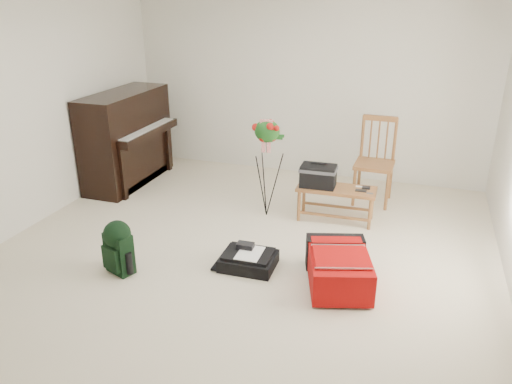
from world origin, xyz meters
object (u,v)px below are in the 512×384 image
(green_backpack, at_px, (118,245))
(dining_chair, at_px, (375,162))
(black_duffel, at_px, (248,259))
(red_suitcase, at_px, (340,265))
(piano, at_px, (128,140))
(flower_stand, at_px, (267,169))
(bench, at_px, (324,180))

(green_backpack, bearing_deg, dining_chair, 71.36)
(black_duffel, bearing_deg, red_suitcase, -1.03)
(dining_chair, relative_size, black_duffel, 2.02)
(piano, distance_m, flower_stand, 2.19)
(piano, bearing_deg, red_suitcase, -27.35)
(bench, xyz_separation_m, flower_stand, (-0.65, -0.12, 0.10))
(bench, distance_m, red_suitcase, 1.41)
(piano, distance_m, black_duffel, 2.92)
(red_suitcase, xyz_separation_m, flower_stand, (-1.08, 1.19, 0.41))
(piano, xyz_separation_m, black_duffel, (2.34, -1.67, -0.52))
(piano, xyz_separation_m, bench, (2.79, -0.35, -0.11))
(green_backpack, relative_size, flower_stand, 0.44)
(bench, relative_size, flower_stand, 0.76)
(red_suitcase, relative_size, black_duffel, 1.73)
(black_duffel, height_order, green_backpack, green_backpack)
(piano, xyz_separation_m, flower_stand, (2.14, -0.47, -0.02))
(red_suitcase, distance_m, flower_stand, 1.66)
(dining_chair, bearing_deg, piano, -172.17)
(dining_chair, distance_m, black_duffel, 2.30)
(bench, distance_m, dining_chair, 0.88)
(bench, distance_m, green_backpack, 2.40)
(bench, bearing_deg, black_duffel, -110.88)
(bench, bearing_deg, dining_chair, 54.07)
(piano, height_order, bench, piano)
(piano, height_order, flower_stand, piano)
(dining_chair, height_order, black_duffel, dining_chair)
(piano, height_order, black_duffel, piano)
(piano, distance_m, bench, 2.82)
(flower_stand, bearing_deg, piano, 160.95)
(green_backpack, bearing_deg, black_duffel, 43.76)
(piano, relative_size, black_duffel, 2.84)
(flower_stand, bearing_deg, red_suitcase, -54.42)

